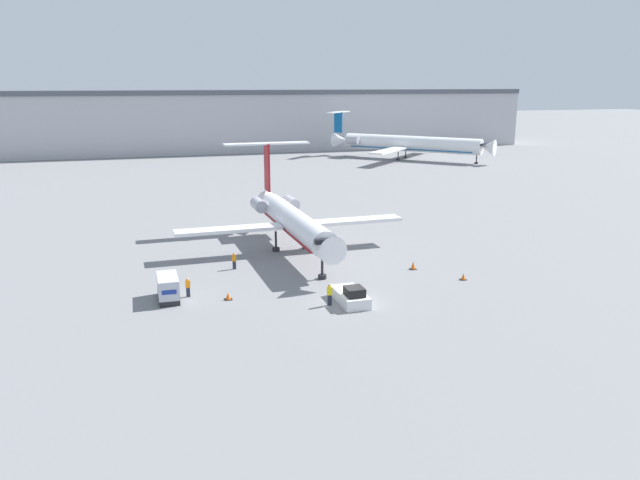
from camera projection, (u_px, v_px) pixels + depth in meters
ground_plane at (348, 304)px, 51.66m from camera, size 600.00×600.00×0.00m
terminal_building at (196, 121)px, 161.10m from camera, size 180.00×16.80×15.78m
airplane_main at (292, 219)px, 66.80m from camera, size 25.00×25.68×10.68m
pushback_tug at (351, 296)px, 51.77m from camera, size 2.10×4.60×1.63m
luggage_cart at (168, 288)px, 52.40m from camera, size 1.68×3.72×2.07m
worker_near_tug at (330, 294)px, 51.08m from camera, size 0.40×0.26×1.88m
worker_by_wing at (234, 260)px, 60.99m from camera, size 0.40×0.24×1.70m
worker_on_apron at (188, 287)px, 53.13m from camera, size 0.40×0.24×1.72m
traffic_cone_left at (228, 296)px, 52.61m from camera, size 0.64×0.64×0.61m
traffic_cone_right at (413, 265)px, 61.04m from camera, size 0.62×0.62×0.83m
traffic_cone_mid at (463, 277)px, 57.85m from camera, size 0.57×0.57×0.62m
airplane_parked_far_left at (407, 144)px, 145.95m from camera, size 32.06×32.95×10.65m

